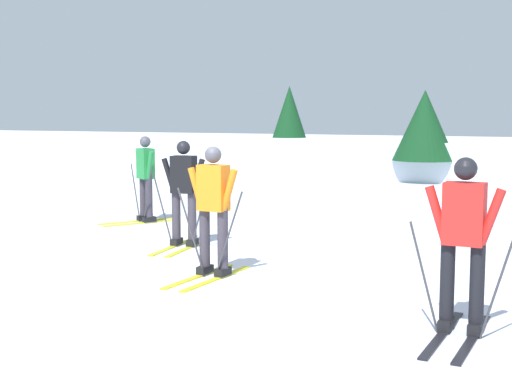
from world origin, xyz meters
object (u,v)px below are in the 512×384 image
skier_orange (213,207)px  conifer_far_left (425,125)px  skier_red (463,240)px  conifer_far_right (289,119)px  skier_black (184,190)px  skier_green (145,176)px

skier_orange → conifer_far_left: bearing=94.4°
skier_red → conifer_far_right: (-10.56, 17.89, 1.10)m
skier_black → conifer_far_right: 16.43m
skier_orange → conifer_far_right: bearing=112.9°
skier_red → conifer_far_right: size_ratio=0.52×
skier_red → conifer_far_left: size_ratio=0.58×
skier_green → skier_red: size_ratio=1.00×
skier_green → conifer_far_right: size_ratio=0.52×
skier_black → conifer_far_left: size_ratio=0.58×
skier_green → skier_black: bearing=-39.8°
skier_red → skier_orange: bearing=164.9°
skier_red → conifer_far_left: bearing=106.5°
skier_red → conifer_far_left: 15.84m
skier_orange → conifer_far_right: 18.45m
conifer_far_left → conifer_far_right: (-6.07, 2.72, 0.19)m
conifer_far_right → skier_red: bearing=-59.4°
skier_green → skier_black: (2.16, -1.80, 0.00)m
skier_red → conifer_far_left: (-4.49, 15.16, 0.91)m
skier_green → conifer_far_left: (2.62, 10.88, 0.91)m
skier_black → skier_red: bearing=-26.7°
skier_green → skier_orange: 5.00m
skier_red → conifer_far_right: bearing=120.6°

